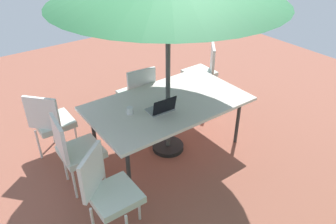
% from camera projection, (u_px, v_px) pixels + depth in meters
% --- Properties ---
extents(ground_plane, '(10.00, 10.00, 0.02)m').
position_uv_depth(ground_plane, '(168.00, 149.00, 4.72)').
color(ground_plane, '#935442').
extents(dining_table, '(2.07, 1.20, 0.76)m').
position_uv_depth(dining_table, '(168.00, 105.00, 4.34)').
color(dining_table, silver).
rests_on(dining_table, ground_plane).
extents(chair_southeast, '(0.59, 0.59, 0.98)m').
position_uv_depth(chair_southeast, '(51.00, 121.00, 4.31)').
color(chair_southeast, silver).
rests_on(chair_southeast, ground_plane).
extents(chair_east, '(0.48, 0.47, 0.98)m').
position_uv_depth(chair_east, '(75.00, 149.00, 3.81)').
color(chair_east, silver).
rests_on(chair_east, ground_plane).
extents(chair_northeast, '(0.58, 0.59, 0.98)m').
position_uv_depth(chair_northeast, '(108.00, 190.00, 3.25)').
color(chair_northeast, silver).
rests_on(chair_northeast, ground_plane).
extents(chair_south, '(0.47, 0.48, 0.98)m').
position_uv_depth(chair_south, '(138.00, 92.00, 4.97)').
color(chair_south, silver).
rests_on(chair_south, ground_plane).
extents(chair_southwest, '(0.58, 0.58, 0.98)m').
position_uv_depth(chair_southwest, '(203.00, 70.00, 5.67)').
color(chair_southwest, silver).
rests_on(chair_southwest, ground_plane).
extents(laptop, '(0.33, 0.26, 0.21)m').
position_uv_depth(laptop, '(162.00, 108.00, 4.09)').
color(laptop, gray).
rests_on(laptop, dining_table).
extents(cup, '(0.08, 0.08, 0.09)m').
position_uv_depth(cup, '(130.00, 111.00, 4.05)').
color(cup, white).
rests_on(cup, dining_table).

